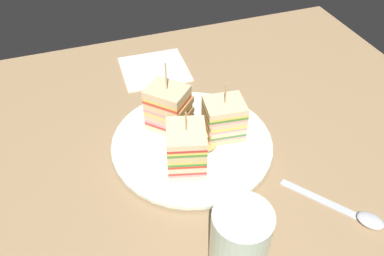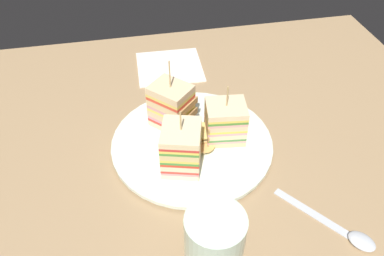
{
  "view_description": "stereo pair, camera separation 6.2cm",
  "coord_description": "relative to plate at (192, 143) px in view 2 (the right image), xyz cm",
  "views": [
    {
      "loc": [
        -15.08,
        -43.25,
        46.62
      ],
      "look_at": [
        0.0,
        0.0,
        4.26
      ],
      "focal_mm": 35.86,
      "sensor_mm": 36.0,
      "label": 1
    },
    {
      "loc": [
        -9.07,
        -44.9,
        46.62
      ],
      "look_at": [
        0.0,
        0.0,
        4.26
      ],
      "focal_mm": 35.86,
      "sensor_mm": 36.0,
      "label": 2
    }
  ],
  "objects": [
    {
      "name": "ground_plane",
      "position": [
        0.0,
        0.0,
        -1.66
      ],
      "size": [
        101.36,
        78.54,
        1.8
      ],
      "primitive_type": "cube",
      "color": "#9F7F59"
    },
    {
      "name": "chip_pile",
      "position": [
        1.2,
        -0.39,
        1.66
      ],
      "size": [
        7.24,
        7.89,
        2.69
      ],
      "color": "#E6CA77",
      "rests_on": "plate"
    },
    {
      "name": "drinking_glass",
      "position": [
        -1.93,
        -22.48,
        4.17
      ],
      "size": [
        7.0,
        7.0,
        11.57
      ],
      "color": "silver",
      "rests_on": "ground_plane"
    },
    {
      "name": "sandwich_wedge_0",
      "position": [
        -2.63,
        -4.89,
        4.31
      ],
      "size": [
        7.27,
        7.75,
        11.07
      ],
      "rotation": [
        0.0,
        0.0,
        7.58
      ],
      "color": "beige",
      "rests_on": "plate"
    },
    {
      "name": "spoon",
      "position": [
        17.56,
        -20.99,
        -0.36
      ],
      "size": [
        10.82,
        13.33,
        1.0
      ],
      "rotation": [
        0.0,
        0.0,
        5.36
      ],
      "color": "silver",
      "rests_on": "ground_plane"
    },
    {
      "name": "plate",
      "position": [
        0.0,
        0.0,
        0.0
      ],
      "size": [
        27.06,
        27.06,
        1.26
      ],
      "color": "white",
      "rests_on": "ground_plane"
    },
    {
      "name": "napkin",
      "position": [
        0.16,
        24.47,
        -0.51
      ],
      "size": [
        14.18,
        13.56,
        0.5
      ],
      "primitive_type": "cube",
      "rotation": [
        0.0,
        0.0,
        -0.04
      ],
      "color": "white",
      "rests_on": "ground_plane"
    },
    {
      "name": "sandwich_wedge_1",
      "position": [
        5.55,
        -0.07,
        3.88
      ],
      "size": [
        7.07,
        6.19,
        10.52
      ],
      "rotation": [
        0.0,
        0.0,
        9.3
      ],
      "color": "#DAC58A",
      "rests_on": "plate"
    },
    {
      "name": "sandwich_wedge_2",
      "position": [
        -2.56,
        4.92,
        4.53
      ],
      "size": [
        8.22,
        8.23,
        13.03
      ],
      "rotation": [
        0.0,
        0.0,
        11.78
      ],
      "color": "beige",
      "rests_on": "plate"
    }
  ]
}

